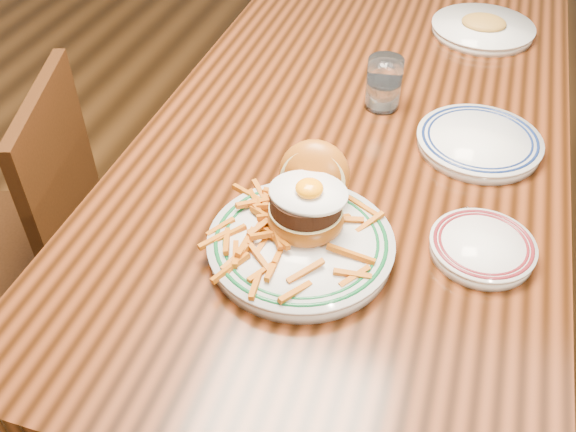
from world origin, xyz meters
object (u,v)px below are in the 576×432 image
(table, at_px, (354,161))
(side_plate, at_px, (482,247))
(chair_left, at_px, (31,233))
(main_plate, at_px, (303,227))

(table, relative_size, side_plate, 9.18)
(table, height_order, side_plate, side_plate)
(table, bearing_deg, chair_left, -162.42)
(side_plate, bearing_deg, main_plate, -161.92)
(main_plate, bearing_deg, side_plate, 8.62)
(table, xyz_separation_m, main_plate, (-0.01, -0.37, 0.13))
(table, distance_m, main_plate, 0.39)
(table, bearing_deg, side_plate, -46.83)
(chair_left, xyz_separation_m, main_plate, (0.72, -0.14, 0.35))
(main_plate, xyz_separation_m, side_plate, (0.29, 0.07, -0.03))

